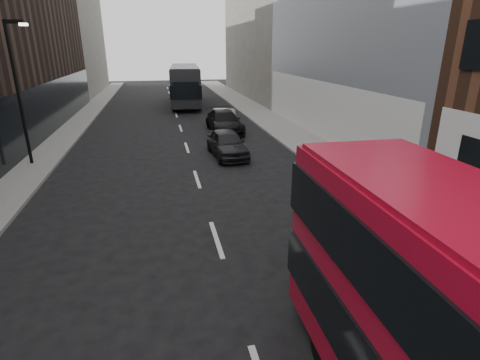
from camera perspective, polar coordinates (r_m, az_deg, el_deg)
sidewalk_right at (r=29.82m, az=5.74°, el=8.24°), size 3.00×80.00×0.15m
sidewalk_left at (r=29.14m, az=-24.90°, el=6.23°), size 2.00×80.00×0.15m
building_victorian at (r=48.69m, az=3.50°, el=24.04°), size 6.50×24.00×21.00m
building_left_mid at (r=34.29m, az=-30.92°, el=18.86°), size 5.00×24.00×14.00m
building_left_far at (r=55.69m, az=-23.86°, el=18.71°), size 5.00×20.00×13.00m
street_lamp at (r=21.91m, az=-30.70°, el=12.39°), size 1.06×0.22×7.00m
grey_bus at (r=41.48m, az=-8.36°, el=14.26°), size 3.76×12.65×4.03m
car_a at (r=21.40m, az=-2.00°, el=5.62°), size 2.07×4.53×1.51m
car_b at (r=28.41m, az=-2.36°, el=9.16°), size 2.19×4.79×1.52m
car_c at (r=27.69m, az=-2.42°, el=8.89°), size 2.35×5.38×1.54m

